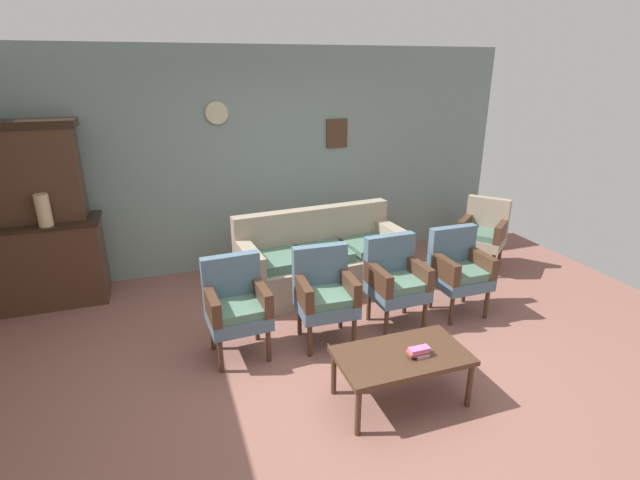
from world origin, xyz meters
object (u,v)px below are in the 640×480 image
Objects in this scene: book_stack_on_table at (419,352)px; floral_couch at (322,262)px; armchair_by_doorway at (236,303)px; side_cabinet at (49,263)px; coffee_table at (402,359)px; wingback_chair_by_fireplace at (483,231)px; armchair_row_middle at (459,268)px; vase_on_cabinet at (43,210)px; armchair_near_couch_end at (396,278)px; armchair_near_cabinet at (325,291)px; floor_vase_by_wall at (474,228)px.

floral_couch is at bearing 90.07° from book_stack_on_table.
armchair_by_doorway is 1.63m from book_stack_on_table.
side_cabinet is 1.16× the size of coffee_table.
book_stack_on_table is at bearing -136.00° from wingback_chair_by_fireplace.
floral_couch is at bearing 87.25° from coffee_table.
vase_on_cabinet is at bearing 159.71° from armchair_row_middle.
armchair_near_cabinet is at bearing -176.42° from armchair_near_couch_end.
coffee_table is at bearing -134.57° from floor_vase_by_wall.
vase_on_cabinet is 0.37× the size of armchair_by_doorway.
armchair_near_cabinet is 3.26m from floor_vase_by_wall.
floral_couch is 1.11m from armchair_near_couch_end.
armchair_near_couch_end is at bearing -26.41° from side_cabinet.
side_cabinet reaches higher than floral_couch.
vase_on_cabinet is 0.37× the size of armchair_row_middle.
armchair_by_doorway is at bearing -179.60° from armchair_near_couch_end.
floor_vase_by_wall is at bearing 47.31° from book_stack_on_table.
floor_vase_by_wall is at bearing 48.83° from armchair_row_middle.
armchair_near_cabinet is (2.47, -1.52, -0.60)m from vase_on_cabinet.
floral_couch is 1.57m from armchair_by_doorway.
armchair_near_couch_end is at bearing 3.58° from armchair_near_cabinet.
coffee_table is at bearing -138.77° from armchair_row_middle.
vase_on_cabinet is 2.96m from armchair_near_cabinet.
side_cabinet is 3.92m from coffee_table.
armchair_row_middle is at bearing -21.98° from side_cabinet.
book_stack_on_table is at bearing -109.38° from armchair_near_couch_end.
vase_on_cabinet is at bearing 137.11° from book_stack_on_table.
book_stack_on_table is (0.00, -2.16, 0.13)m from floral_couch.
wingback_chair_by_fireplace is (2.12, -0.12, 0.17)m from floral_couch.
side_cabinet reaches higher than book_stack_on_table.
coffee_table is at bearing -115.15° from armchair_near_couch_end.
vase_on_cabinet reaches higher than side_cabinet.
floral_couch and armchair_near_cabinet have the same top height.
wingback_chair_by_fireplace is 2.97m from coffee_table.
side_cabinet reaches higher than armchair_near_cabinet.
armchair_near_cabinet is at bearing 103.79° from coffee_table.
book_stack_on_table is at bearing -89.93° from floral_couch.
armchair_row_middle is (1.14, -1.01, 0.17)m from floral_couch.
armchair_by_doorway is 2.31m from armchair_row_middle.
book_stack_on_table is 0.30× the size of floor_vase_by_wall.
book_stack_on_table is (2.91, -2.79, -0.01)m from side_cabinet.
floor_vase_by_wall is (2.59, 2.63, -0.08)m from coffee_table.
armchair_by_doorway is (1.74, -1.66, 0.03)m from side_cabinet.
coffee_table is (0.25, -1.03, -0.12)m from armchair_near_cabinet.
armchair_by_doorway is 5.20× the size of book_stack_on_table.
armchair_near_couch_end is 0.74m from armchair_row_middle.
floral_couch and armchair_by_doorway have the same top height.
armchair_by_doorway reaches higher than coffee_table.
vase_on_cabinet is 5.01m from wingback_chair_by_fireplace.
armchair_by_doorway is 1.00× the size of armchair_near_cabinet.
wingback_chair_by_fireplace is 0.90× the size of coffee_table.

